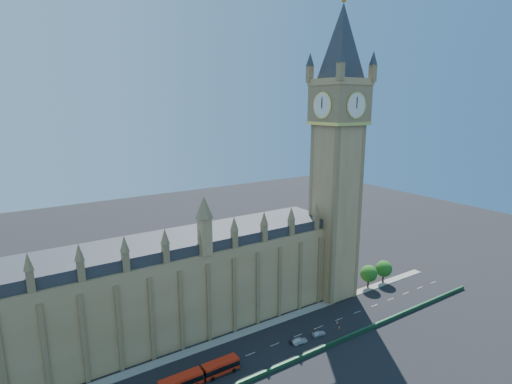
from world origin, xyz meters
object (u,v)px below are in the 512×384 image
car_grey (296,340)px  car_white (319,333)px  car_silver (300,341)px  red_bus (200,375)px

car_grey → car_white: 7.60m
car_silver → car_white: bearing=-83.8°
car_grey → car_white: (7.53, -1.05, -0.06)m
car_grey → car_silver: (0.46, -1.16, 0.05)m
car_silver → car_grey: bearing=27.2°
car_grey → car_white: car_grey is taller
red_bus → car_grey: 29.17m
car_grey → car_silver: car_silver is taller
car_white → car_grey: bearing=88.1°
car_white → car_silver: bearing=96.9°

